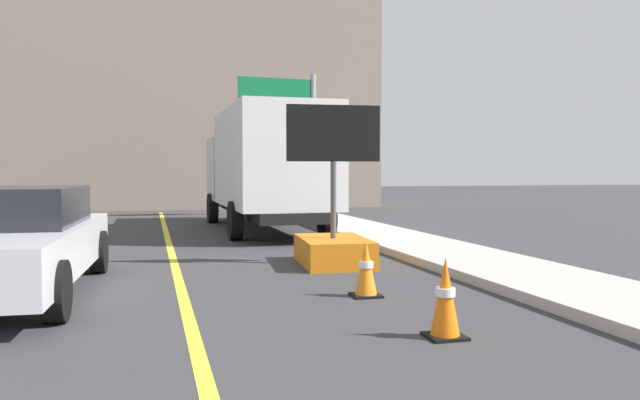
% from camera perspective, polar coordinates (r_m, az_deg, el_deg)
% --- Properties ---
extents(sidewalk_curb, '(1.89, 48.00, 0.14)m').
position_cam_1_polar(sidewalk_curb, '(8.48, 23.68, -7.89)').
color(sidewalk_curb, '#B2ADA3').
rests_on(sidewalk_curb, ground).
extents(lane_center_stripe, '(0.14, 36.00, 0.01)m').
position_cam_1_polar(lane_center_stripe, '(6.67, -11.75, -11.13)').
color(lane_center_stripe, yellow).
rests_on(lane_center_stripe, ground).
extents(arrow_board_trailer, '(1.60, 1.88, 2.70)m').
position_cam_1_polar(arrow_board_trailer, '(10.62, 1.23, -3.33)').
color(arrow_board_trailer, orange).
rests_on(arrow_board_trailer, ground).
extents(box_truck, '(2.51, 7.84, 3.13)m').
position_cam_1_polar(box_truck, '(16.71, -5.07, 3.13)').
color(box_truck, black).
rests_on(box_truck, ground).
extents(pickup_car, '(2.22, 5.05, 1.38)m').
position_cam_1_polar(pickup_car, '(8.93, -26.61, -3.35)').
color(pickup_car, silver).
rests_on(pickup_car, ground).
extents(highway_guide_sign, '(2.78, 0.32, 5.00)m').
position_cam_1_polar(highway_guide_sign, '(22.02, -2.56, 7.44)').
color(highway_guide_sign, gray).
rests_on(highway_guide_sign, ground).
extents(far_building_block, '(19.00, 7.52, 10.34)m').
position_cam_1_polar(far_building_block, '(29.81, -14.70, 9.48)').
color(far_building_block, gray).
rests_on(far_building_block, ground).
extents(traffic_cone_mid_lane, '(0.36, 0.36, 0.78)m').
position_cam_1_polar(traffic_cone_mid_lane, '(6.12, 11.36, -8.77)').
color(traffic_cone_mid_lane, black).
rests_on(traffic_cone_mid_lane, ground).
extents(traffic_cone_far_lane, '(0.36, 0.36, 0.72)m').
position_cam_1_polar(traffic_cone_far_lane, '(7.95, 4.21, -6.29)').
color(traffic_cone_far_lane, black).
rests_on(traffic_cone_far_lane, ground).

